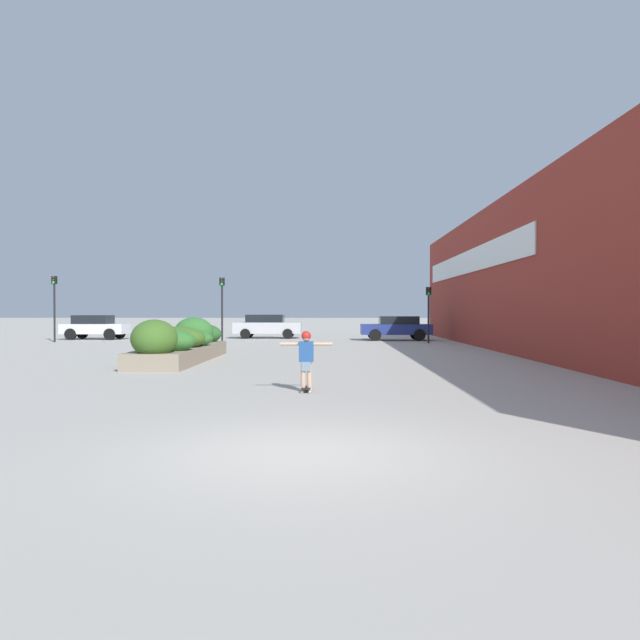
# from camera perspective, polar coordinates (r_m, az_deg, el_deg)

# --- Properties ---
(ground_plane) EXTENTS (300.00, 300.00, 0.00)m
(ground_plane) POSITION_cam_1_polar(r_m,az_deg,el_deg) (8.18, -1.58, -12.00)
(ground_plane) COLOR #ADA89E
(building_wall_right) EXTENTS (0.67, 43.76, 6.76)m
(building_wall_right) POSITION_cam_1_polar(r_m,az_deg,el_deg) (26.44, 17.93, 4.22)
(building_wall_right) COLOR maroon
(building_wall_right) RESTS_ON ground_plane
(planter_box) EXTENTS (1.98, 8.38, 1.56)m
(planter_box) POSITION_cam_1_polar(r_m,az_deg,el_deg) (22.96, -12.55, -2.06)
(planter_box) COLOR gray
(planter_box) RESTS_ON ground_plane
(skateboard) EXTENTS (0.24, 0.66, 0.10)m
(skateboard) POSITION_cam_1_polar(r_m,az_deg,el_deg) (14.07, -1.27, -6.28)
(skateboard) COLOR black
(skateboard) RESTS_ON ground_plane
(skateboarder) EXTENTS (1.18, 0.22, 1.27)m
(skateboarder) POSITION_cam_1_polar(r_m,az_deg,el_deg) (14.00, -1.27, -3.06)
(skateboarder) COLOR tan
(skateboarder) RESTS_ON skateboard
(car_leftmost) EXTENTS (4.29, 1.96, 1.48)m
(car_leftmost) POSITION_cam_1_polar(r_m,az_deg,el_deg) (38.64, 7.02, -0.67)
(car_leftmost) COLOR navy
(car_leftmost) RESTS_ON ground_plane
(car_center_left) EXTENTS (4.42, 2.03, 1.56)m
(car_center_left) POSITION_cam_1_polar(r_m,az_deg,el_deg) (41.31, -4.84, -0.53)
(car_center_left) COLOR #BCBCC1
(car_center_left) RESTS_ON ground_plane
(car_center_right) EXTENTS (3.96, 2.04, 1.54)m
(car_center_right) POSITION_cam_1_polar(r_m,az_deg,el_deg) (42.07, -19.88, -0.56)
(car_center_right) COLOR silver
(car_center_right) RESTS_ON ground_plane
(traffic_light_left) EXTENTS (0.28, 0.30, 3.70)m
(traffic_light_left) POSITION_cam_1_polar(r_m,az_deg,el_deg) (35.94, -8.95, 1.94)
(traffic_light_left) COLOR black
(traffic_light_left) RESTS_ON ground_plane
(traffic_light_right) EXTENTS (0.28, 0.30, 3.15)m
(traffic_light_right) POSITION_cam_1_polar(r_m,az_deg,el_deg) (35.35, 9.90, 1.41)
(traffic_light_right) COLOR black
(traffic_light_right) RESTS_ON ground_plane
(traffic_light_far_left) EXTENTS (0.28, 0.30, 3.82)m
(traffic_light_far_left) POSITION_cam_1_polar(r_m,az_deg,el_deg) (39.04, -23.13, 1.89)
(traffic_light_far_left) COLOR black
(traffic_light_far_left) RESTS_ON ground_plane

